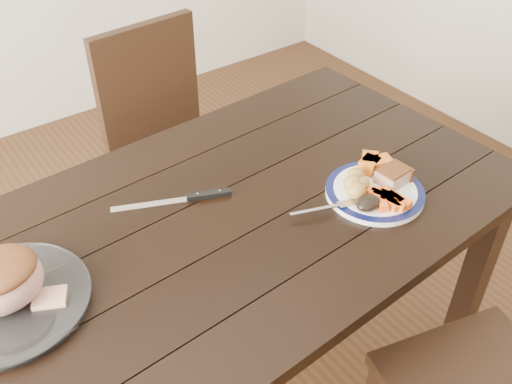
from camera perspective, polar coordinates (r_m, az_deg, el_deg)
ground at (r=2.05m, az=-2.25°, el=-18.35°), size 4.00×4.00×0.00m
dining_table at (r=1.54m, az=-2.85°, el=-4.89°), size 1.64×0.98×0.75m
chair_far at (r=2.22m, az=-8.69°, el=5.62°), size 0.45×0.46×0.93m
dinner_plate at (r=1.57m, az=11.78°, el=-0.03°), size 0.27×0.27×0.02m
plate_rim at (r=1.56m, az=11.82°, el=0.21°), size 0.27×0.27×0.02m
serving_platter at (r=1.37m, az=-23.48°, el=-10.20°), size 0.34×0.34×0.02m
pork_slice at (r=1.58m, az=13.53°, el=1.54°), size 0.09×0.07×0.04m
roasted_potatoes at (r=1.54m, az=9.95°, el=0.93°), size 0.10×0.10×0.05m
carrot_batons at (r=1.52m, az=13.08°, el=-0.69°), size 0.09×0.11×0.02m
pumpkin_wedges at (r=1.62m, az=11.66°, el=2.82°), size 0.10×0.09×0.04m
dark_mushroom at (r=1.48m, az=11.15°, el=-1.08°), size 0.07×0.05×0.03m
fork at (r=1.48m, az=7.18°, el=-1.57°), size 0.17×0.08×0.00m
roast_joint at (r=1.32m, az=-24.20°, el=-8.26°), size 0.18×0.15×0.12m
cut_slice at (r=1.32m, az=-19.90°, el=-9.97°), size 0.09×0.08×0.02m
carving_knife at (r=1.53m, az=-6.20°, el=-0.50°), size 0.30×0.15×0.01m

